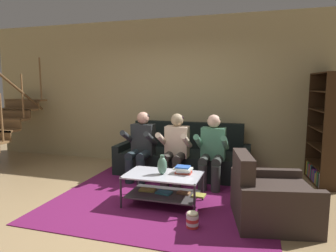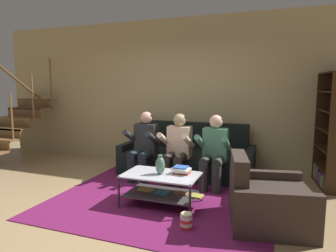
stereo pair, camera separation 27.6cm
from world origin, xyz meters
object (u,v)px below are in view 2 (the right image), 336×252
(coffee_table, at_px, (162,185))
(armchair, at_px, (267,202))
(person_seated_middle, at_px, (177,146))
(person_seated_right, at_px, (214,149))
(bookshelf, at_px, (335,144))
(vase, at_px, (160,165))
(book_stack, at_px, (181,170))
(popcorn_tub, at_px, (186,220))
(couch, at_px, (187,158))
(person_seated_left, at_px, (144,143))

(coffee_table, relative_size, armchair, 1.01)
(person_seated_middle, distance_m, coffee_table, 1.02)
(person_seated_right, distance_m, bookshelf, 1.90)
(bookshelf, height_order, armchair, bookshelf)
(person_seated_middle, distance_m, vase, 0.97)
(book_stack, height_order, popcorn_tub, book_stack)
(person_seated_middle, relative_size, vase, 4.33)
(book_stack, distance_m, popcorn_tub, 0.80)
(person_seated_right, relative_size, vase, 4.33)
(person_seated_middle, xyz_separation_m, popcorn_tub, (0.61, -1.50, -0.52))
(couch, distance_m, popcorn_tub, 2.17)
(vase, xyz_separation_m, armchair, (1.36, -0.11, -0.28))
(couch, xyz_separation_m, person_seated_middle, (0.00, -0.58, 0.33))
(coffee_table, bearing_deg, person_seated_right, 62.18)
(couch, relative_size, bookshelf, 1.31)
(couch, distance_m, person_seated_left, 0.90)
(couch, height_order, person_seated_middle, person_seated_middle)
(coffee_table, xyz_separation_m, vase, (-0.02, -0.01, 0.27))
(couch, bearing_deg, person_seated_right, -43.61)
(person_seated_right, distance_m, vase, 1.09)
(book_stack, height_order, bookshelf, bookshelf)
(vase, bearing_deg, person_seated_right, 61.45)
(person_seated_right, bearing_deg, book_stack, -107.21)
(person_seated_left, distance_m, book_stack, 1.28)
(couch, distance_m, bookshelf, 2.41)
(couch, bearing_deg, armchair, -48.62)
(coffee_table, distance_m, popcorn_tub, 0.77)
(vase, bearing_deg, armchair, -4.46)
(person_seated_left, relative_size, person_seated_middle, 1.01)
(person_seated_left, relative_size, bookshelf, 0.64)
(popcorn_tub, bearing_deg, person_seated_left, 129.07)
(couch, height_order, armchair, couch)
(person_seated_left, distance_m, popcorn_tub, 2.00)
(person_seated_middle, height_order, popcorn_tub, person_seated_middle)
(person_seated_left, bearing_deg, vase, -54.43)
(person_seated_middle, height_order, vase, person_seated_middle)
(couch, xyz_separation_m, bookshelf, (2.37, 0.11, 0.41))
(person_seated_middle, distance_m, book_stack, 0.92)
(couch, bearing_deg, popcorn_tub, -73.56)
(person_seated_left, distance_m, person_seated_right, 1.21)
(vase, relative_size, book_stack, 1.03)
(book_stack, relative_size, bookshelf, 0.14)
(person_seated_left, xyz_separation_m, vase, (0.69, -0.96, -0.08))
(popcorn_tub, bearing_deg, armchair, 27.29)
(person_seated_left, relative_size, popcorn_tub, 5.84)
(armchair, distance_m, popcorn_tub, 0.95)
(person_seated_middle, bearing_deg, couch, 90.00)
(couch, height_order, bookshelf, bookshelf)
(couch, distance_m, coffee_table, 1.53)
(vase, distance_m, armchair, 1.40)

